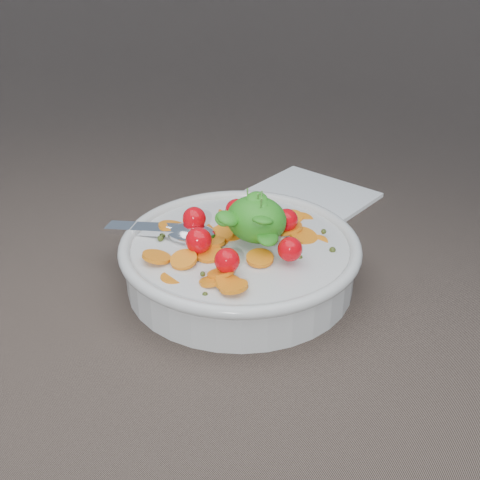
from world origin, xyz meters
The scene contains 3 objects.
ground centered at (0.00, 0.00, 0.00)m, with size 6.00×6.00×0.00m, color brown.
bowl centered at (0.00, 0.00, 0.03)m, with size 0.27×0.25×0.11m.
napkin centered at (-0.03, 0.23, 0.00)m, with size 0.15×0.14×0.01m, color white.
Camera 1 is at (0.30, -0.46, 0.36)m, focal length 45.00 mm.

